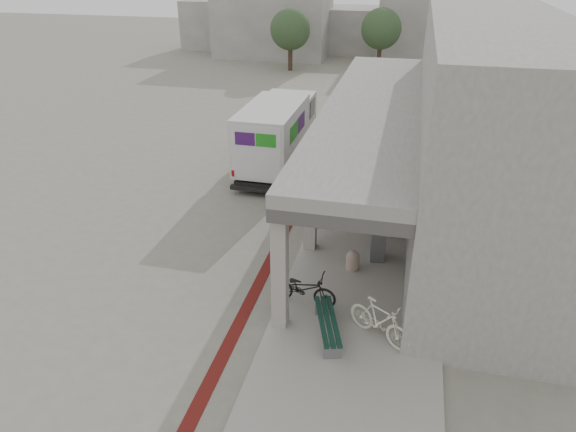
% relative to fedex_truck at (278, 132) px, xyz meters
% --- Properties ---
extents(ground, '(120.00, 120.00, 0.00)m').
position_rel_fedex_truck_xyz_m(ground, '(0.77, -7.44, -1.61)').
color(ground, slate).
rests_on(ground, ground).
extents(bike_lane_stripe, '(0.35, 40.00, 0.01)m').
position_rel_fedex_truck_xyz_m(bike_lane_stripe, '(1.77, -5.44, -1.61)').
color(bike_lane_stripe, '#581511').
rests_on(bike_lane_stripe, ground).
extents(sidewalk, '(4.40, 28.00, 0.12)m').
position_rel_fedex_truck_xyz_m(sidewalk, '(4.77, -7.44, -1.55)').
color(sidewalk, gray).
rests_on(sidewalk, ground).
extents(transit_building, '(7.60, 17.00, 7.00)m').
position_rel_fedex_truck_xyz_m(transit_building, '(7.60, -2.94, 1.79)').
color(transit_building, gray).
rests_on(transit_building, ground).
extents(distant_backdrop, '(28.00, 10.00, 6.50)m').
position_rel_fedex_truck_xyz_m(distant_backdrop, '(-2.07, 28.45, 1.09)').
color(distant_backdrop, gray).
rests_on(distant_backdrop, ground).
extents(tree_left, '(3.20, 3.20, 4.80)m').
position_rel_fedex_truck_xyz_m(tree_left, '(-4.23, 20.56, 1.57)').
color(tree_left, '#38281C').
rests_on(tree_left, ground).
extents(tree_mid, '(3.20, 3.20, 4.80)m').
position_rel_fedex_truck_xyz_m(tree_mid, '(2.77, 22.56, 1.57)').
color(tree_mid, '#38281C').
rests_on(tree_mid, ground).
extents(tree_right, '(3.20, 3.20, 4.80)m').
position_rel_fedex_truck_xyz_m(tree_right, '(10.77, 21.56, 1.57)').
color(tree_right, '#38281C').
rests_on(tree_right, ground).
extents(fedex_truck, '(2.29, 7.11, 3.03)m').
position_rel_fedex_truck_xyz_m(fedex_truck, '(0.00, 0.00, 0.00)').
color(fedex_truck, black).
rests_on(fedex_truck, ground).
extents(bench, '(1.01, 2.04, 0.47)m').
position_rel_fedex_truck_xyz_m(bench, '(4.14, -11.11, -1.15)').
color(bench, slate).
rests_on(bench, sidewalk).
extents(bollard_near, '(0.41, 0.41, 0.62)m').
position_rel_fedex_truck_xyz_m(bollard_near, '(4.39, -7.89, -1.18)').
color(bollard_near, gray).
rests_on(bollard_near, sidewalk).
extents(bollard_far, '(0.40, 0.40, 0.60)m').
position_rel_fedex_truck_xyz_m(bollard_far, '(2.87, -4.52, -1.19)').
color(bollard_far, gray).
rests_on(bollard_far, sidewalk).
extents(utility_cabinet, '(0.51, 0.64, 1.00)m').
position_rel_fedex_truck_xyz_m(utility_cabinet, '(5.07, -7.12, -0.99)').
color(utility_cabinet, slate).
rests_on(utility_cabinet, sidewalk).
extents(bicycle_black, '(1.93, 0.86, 0.98)m').
position_rel_fedex_truck_xyz_m(bicycle_black, '(3.27, -9.94, -1.00)').
color(bicycle_black, black).
rests_on(bicycle_black, sidewalk).
extents(bicycle_cream, '(1.82, 1.44, 1.10)m').
position_rel_fedex_truck_xyz_m(bicycle_cream, '(5.41, -10.94, -0.94)').
color(bicycle_cream, silver).
rests_on(bicycle_cream, sidewalk).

